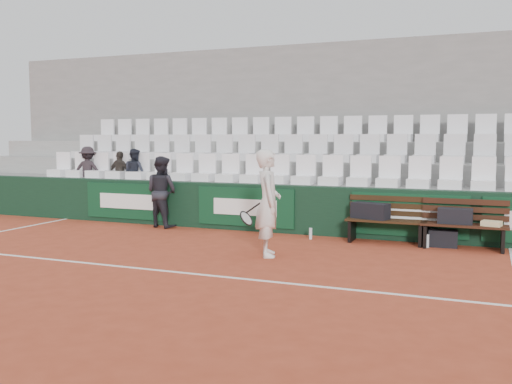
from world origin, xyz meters
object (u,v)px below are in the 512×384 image
Objects in this scene: ball_kid at (162,192)px; water_bottle_near at (311,233)px; bench_right at (464,237)px; spectator_b at (120,155)px; sports_bag_left at (370,211)px; bench_left at (386,231)px; tennis_player at (268,203)px; sports_bag_ground at (443,238)px; spectator_a at (88,153)px; water_bottle_far at (427,241)px; spectator_c at (134,154)px; sports_bag_right at (455,216)px.

water_bottle_near is at bearing -171.13° from ball_kid.
spectator_b is at bearing 173.03° from bench_right.
sports_bag_left is at bearing 176.73° from spectator_b.
ball_kid is (-4.98, 0.10, 0.57)m from bench_left.
tennis_player is (-0.21, -1.80, 0.79)m from water_bottle_near.
sports_bag_left is 0.39× the size of tennis_player.
spectator_a is at bearing 174.02° from sports_bag_ground.
water_bottle_far is 5.80m from ball_kid.
spectator_c is at bearing 172.89° from sports_bag_ground.
bench_right is at bearing -168.69° from ball_kid.
spectator_c reaches higher than sports_bag_ground.
spectator_c reaches higher than bench_right.
bench_right is at bearing -12.16° from sports_bag_ground.
sports_bag_right is at bearing 33.17° from tennis_player.
spectator_a is at bearing 4.93° from spectator_b.
spectator_c is (-4.58, 2.87, 0.69)m from tennis_player.
bench_right reaches higher than water_bottle_far.
water_bottle_near is at bearing 150.13° from spectator_a.
tennis_player is 5.81m from spectator_b.
bench_right is at bearing -2.29° from sports_bag_left.
water_bottle_far is (0.77, -0.17, -0.10)m from bench_left.
bench_right is (1.39, -0.05, 0.00)m from bench_left.
bench_right reaches higher than water_bottle_near.
sports_bag_left reaches higher than water_bottle_near.
water_bottle_far is at bearing 35.89° from tennis_player.
bench_left is 1.46m from water_bottle_near.
spectator_c reaches higher than ball_kid.
tennis_player is at bearing -146.83° from sports_bag_right.
bench_left is 1.00× the size of bench_right.
sports_bag_ground is at bearing 0.38° from sports_bag_left.
bench_right is at bearing -1.58° from sports_bag_right.
spectator_a is (-8.41, 1.11, 1.49)m from water_bottle_far.
water_bottle_far is at bearing -168.35° from bench_right.
bench_left is 0.83× the size of tennis_player.
water_bottle_far is 3.10m from tennis_player.
sports_bag_left is at bearing 7.54° from water_bottle_near.
water_bottle_near is 5.13m from spectator_c.
bench_left is at bearing 177.99° from sports_bag_right.
sports_bag_left is at bearing 176.24° from bench_left.
bench_left is 1.04m from sports_bag_ground.
bench_right is at bearing 1.68° from water_bottle_near.
spectator_c reaches higher than sports_bag_right.
spectator_b is at bearing 159.91° from spectator_a.
ball_kid is at bearing 178.64° from sports_bag_right.
sports_bag_left is (-1.70, 0.07, 0.38)m from bench_right.
sports_bag_right is at bearing -2.36° from sports_bag_left.
spectator_c is at bearing 167.45° from water_bottle_near.
spectator_c is at bearing 171.47° from bench_left.
water_bottle_far is at bearing 176.43° from spectator_b.
spectator_b reaches higher than bench_left.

